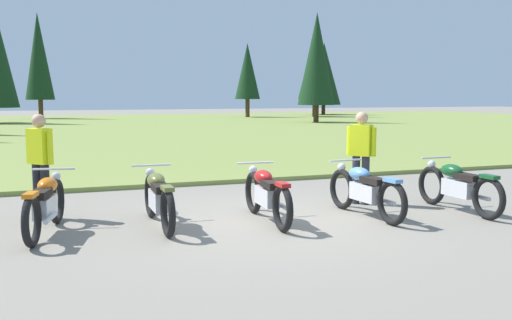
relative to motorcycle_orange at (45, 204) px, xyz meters
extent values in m
plane|color=gray|center=(3.29, -0.30, -0.44)|extent=(140.00, 140.00, 0.00)
cube|color=olive|center=(3.29, 25.49, -0.39)|extent=(80.00, 44.00, 0.10)
cylinder|color=#47331E|center=(16.38, 37.61, 0.37)|extent=(0.36, 0.36, 1.62)
cone|color=#143319|center=(16.38, 37.61, 3.52)|extent=(2.13, 2.13, 4.68)
cylinder|color=#47331E|center=(17.66, 27.12, 0.21)|extent=(0.36, 0.36, 1.29)
cone|color=#143319|center=(17.66, 27.12, 3.97)|extent=(2.55, 2.55, 6.23)
cylinder|color=#47331E|center=(-0.07, 40.50, 0.36)|extent=(0.36, 0.36, 1.59)
cone|color=#143319|center=(-0.07, 40.50, 4.57)|extent=(2.23, 2.23, 6.84)
cylinder|color=#47331E|center=(25.28, 40.96, 0.09)|extent=(0.36, 0.36, 1.05)
cone|color=#143319|center=(25.28, 40.96, 3.53)|extent=(3.28, 3.28, 5.84)
cylinder|color=#47331E|center=(22.11, 36.43, 0.37)|extent=(0.36, 0.36, 1.62)
cone|color=#143319|center=(22.11, 36.43, 4.07)|extent=(2.87, 2.87, 5.78)
torus|color=black|center=(0.16, 0.67, -0.09)|extent=(0.27, 0.70, 0.70)
torus|color=black|center=(-0.17, -0.69, -0.09)|extent=(0.27, 0.70, 0.70)
cube|color=silver|center=(-0.01, -0.01, -0.04)|extent=(0.35, 0.67, 0.28)
ellipsoid|color=orange|center=(0.04, 0.16, 0.24)|extent=(0.37, 0.53, 0.22)
cube|color=black|center=(-0.06, -0.23, 0.18)|extent=(0.33, 0.52, 0.10)
cube|color=orange|center=(-0.17, -0.69, 0.25)|extent=(0.21, 0.34, 0.06)
cylinder|color=silver|center=(0.14, 0.57, 0.42)|extent=(0.61, 0.18, 0.03)
sphere|color=silver|center=(0.17, 0.69, 0.29)|extent=(0.14, 0.14, 0.14)
cylinder|color=silver|center=(0.06, -0.34, -0.14)|extent=(0.20, 0.55, 0.07)
torus|color=black|center=(1.59, 0.62, -0.09)|extent=(0.11, 0.70, 0.70)
torus|color=black|center=(1.58, -0.78, -0.09)|extent=(0.11, 0.70, 0.70)
cube|color=silver|center=(1.59, -0.08, -0.04)|extent=(0.21, 0.64, 0.28)
ellipsoid|color=brown|center=(1.59, 0.10, 0.24)|extent=(0.26, 0.48, 0.22)
cube|color=black|center=(1.59, -0.30, 0.18)|extent=(0.22, 0.48, 0.10)
cube|color=brown|center=(1.58, -0.78, 0.25)|extent=(0.14, 0.32, 0.06)
cylinder|color=silver|center=(1.59, 0.52, 0.42)|extent=(0.62, 0.04, 0.03)
sphere|color=silver|center=(1.59, 0.64, 0.29)|extent=(0.14, 0.14, 0.14)
cylinder|color=silver|center=(1.73, -0.39, -0.14)|extent=(0.07, 0.55, 0.07)
torus|color=black|center=(3.27, 0.36, -0.09)|extent=(0.13, 0.70, 0.70)
torus|color=black|center=(3.20, -1.04, -0.09)|extent=(0.13, 0.70, 0.70)
cube|color=silver|center=(3.23, -0.34, -0.04)|extent=(0.23, 0.65, 0.28)
ellipsoid|color=#AD1919|center=(3.24, -0.16, 0.24)|extent=(0.28, 0.49, 0.22)
cube|color=black|center=(3.22, -0.56, 0.18)|extent=(0.24, 0.49, 0.10)
cube|color=#AD1919|center=(3.20, -1.04, 0.25)|extent=(0.15, 0.33, 0.06)
cylinder|color=silver|center=(3.26, 0.26, 0.42)|extent=(0.62, 0.06, 0.03)
sphere|color=silver|center=(3.27, 0.38, 0.29)|extent=(0.14, 0.14, 0.14)
cylinder|color=silver|center=(3.36, -0.64, -0.14)|extent=(0.10, 0.55, 0.07)
torus|color=black|center=(4.83, 0.16, -0.09)|extent=(0.14, 0.70, 0.70)
torus|color=black|center=(4.91, -1.23, -0.09)|extent=(0.14, 0.70, 0.70)
cube|color=silver|center=(4.87, -0.53, -0.04)|extent=(0.24, 0.65, 0.28)
ellipsoid|color=#598CC6|center=(4.86, -0.35, 0.24)|extent=(0.29, 0.50, 0.22)
cube|color=black|center=(4.88, -0.75, 0.18)|extent=(0.25, 0.49, 0.10)
cube|color=#598CC6|center=(4.91, -1.23, 0.25)|extent=(0.16, 0.33, 0.06)
cylinder|color=silver|center=(4.83, 0.07, 0.42)|extent=(0.62, 0.07, 0.03)
sphere|color=silver|center=(4.82, 0.18, 0.29)|extent=(0.14, 0.14, 0.14)
cylinder|color=silver|center=(5.03, -0.82, -0.14)|extent=(0.10, 0.55, 0.07)
torus|color=black|center=(6.55, -0.03, -0.09)|extent=(0.11, 0.70, 0.70)
torus|color=black|center=(6.56, -1.43, -0.09)|extent=(0.11, 0.70, 0.70)
cube|color=silver|center=(6.55, -0.73, -0.04)|extent=(0.21, 0.64, 0.28)
ellipsoid|color=#144C23|center=(6.55, -0.55, 0.24)|extent=(0.26, 0.48, 0.22)
cube|color=black|center=(6.55, -0.95, 0.18)|extent=(0.22, 0.48, 0.10)
cube|color=#144C23|center=(6.56, -1.43, 0.25)|extent=(0.14, 0.32, 0.06)
cylinder|color=silver|center=(6.55, -0.13, 0.42)|extent=(0.62, 0.04, 0.03)
sphere|color=silver|center=(6.54, -0.01, 0.29)|extent=(0.14, 0.14, 0.14)
cylinder|color=silver|center=(6.69, -1.03, -0.14)|extent=(0.08, 0.55, 0.07)
cylinder|color=#2D2D38|center=(5.42, 0.38, 0.00)|extent=(0.14, 0.14, 0.88)
cylinder|color=#2D2D38|center=(5.30, 0.52, 0.00)|extent=(0.14, 0.14, 0.88)
cube|color=#D8EA19|center=(5.36, 0.45, 0.72)|extent=(0.40, 0.42, 0.56)
sphere|color=tan|center=(5.36, 0.45, 1.12)|extent=(0.22, 0.22, 0.22)
cylinder|color=#D8EA19|center=(5.51, 0.27, 0.70)|extent=(0.09, 0.09, 0.52)
cylinder|color=#D8EA19|center=(5.22, 0.62, 0.70)|extent=(0.09, 0.09, 0.52)
cylinder|color=black|center=(0.01, 1.10, 0.00)|extent=(0.14, 0.14, 0.88)
cylinder|color=black|center=(-0.11, 1.23, 0.00)|extent=(0.14, 0.14, 0.88)
cube|color=#D8EA19|center=(-0.05, 1.17, 0.72)|extent=(0.40, 0.42, 0.56)
sphere|color=tan|center=(-0.05, 1.17, 1.12)|extent=(0.22, 0.22, 0.22)
cylinder|color=#D8EA19|center=(0.10, 1.00, 0.70)|extent=(0.09, 0.09, 0.52)
cylinder|color=#D8EA19|center=(-0.20, 1.34, 0.70)|extent=(0.09, 0.09, 0.52)
camera|label=1|loc=(0.01, -8.53, 1.53)|focal=40.38mm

